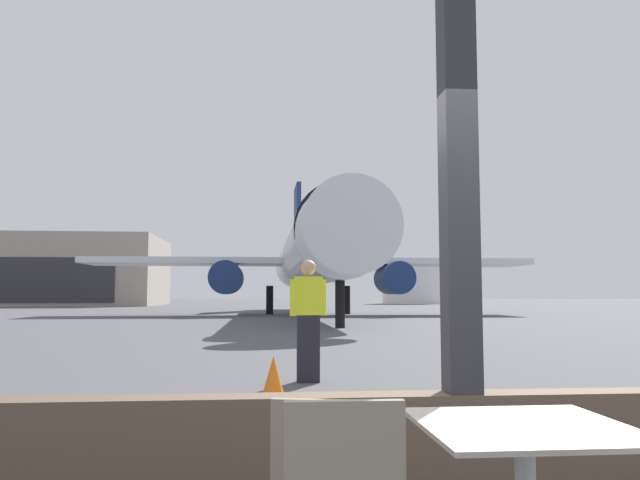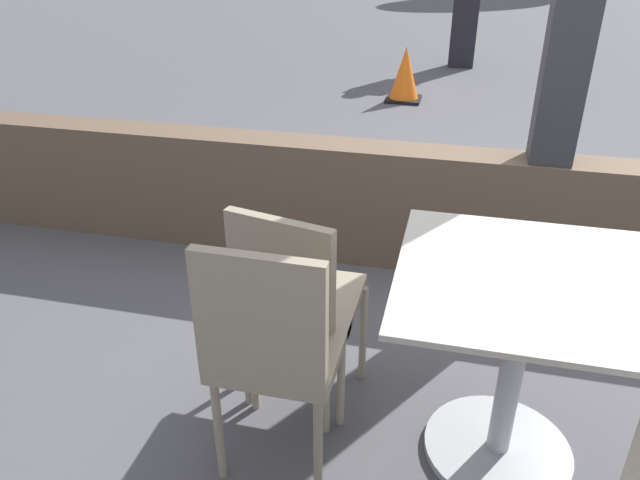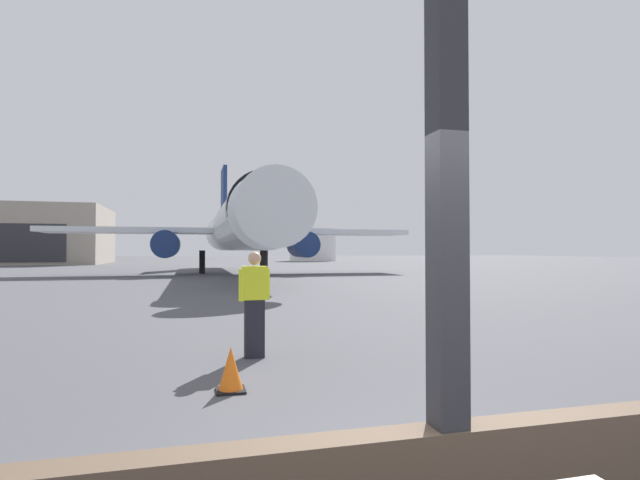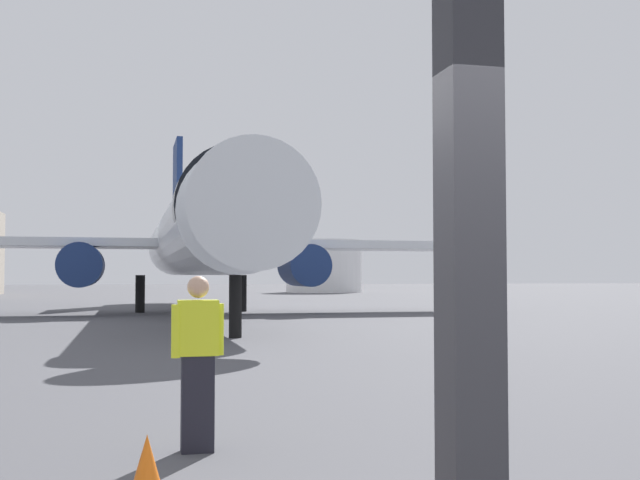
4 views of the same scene
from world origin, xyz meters
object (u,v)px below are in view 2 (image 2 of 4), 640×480
Objects in this scene: cafe_chair_aisle_left at (272,344)px; cafe_chair_window_right at (295,293)px; dining_table at (514,355)px; traffic_cone at (405,76)px.

cafe_chair_window_right is at bearing 92.93° from cafe_chair_aisle_left.
cafe_chair_aisle_left reaches higher than dining_table.
traffic_cone is (-0.14, 5.00, -0.27)m from cafe_chair_aisle_left.
dining_table is 4.84m from traffic_cone.
dining_table is 0.89× the size of cafe_chair_aisle_left.
cafe_chair_window_right reaches higher than dining_table.
traffic_cone is (-0.12, 4.67, -0.25)m from cafe_chair_window_right.
dining_table is 0.80m from cafe_chair_aisle_left.
traffic_cone is at bearing 100.64° from dining_table.
cafe_chair_aisle_left is at bearing -88.40° from traffic_cone.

